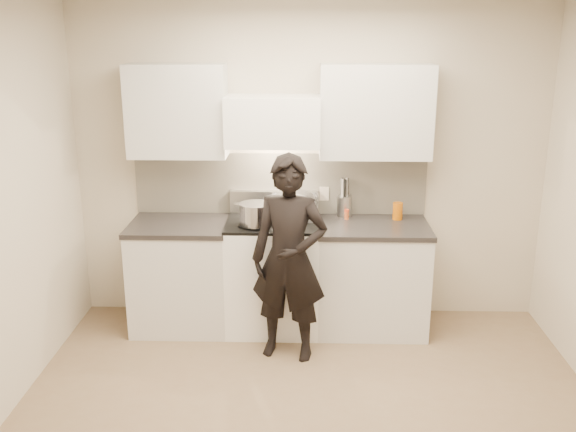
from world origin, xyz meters
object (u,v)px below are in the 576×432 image
at_px(wok, 295,202).
at_px(utensil_crock, 344,204).
at_px(stove, 273,274).
at_px(counter_right, 371,276).
at_px(person, 289,259).

bearing_deg(wok, utensil_crock, 13.37).
distance_m(stove, counter_right, 0.83).
bearing_deg(utensil_crock, stove, -157.82).
bearing_deg(person, stove, 118.64).
distance_m(counter_right, person, 0.91).
relative_size(counter_right, person, 0.58).
height_order(counter_right, wok, wok).
bearing_deg(person, utensil_crock, 70.90).
bearing_deg(utensil_crock, person, -121.15).
distance_m(stove, wok, 0.64).
distance_m(counter_right, wok, 0.90).
relative_size(stove, utensil_crock, 2.91).
bearing_deg(counter_right, utensil_crock, 133.02).
relative_size(stove, person, 0.60).
xyz_separation_m(counter_right, person, (-0.68, -0.50, 0.34)).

